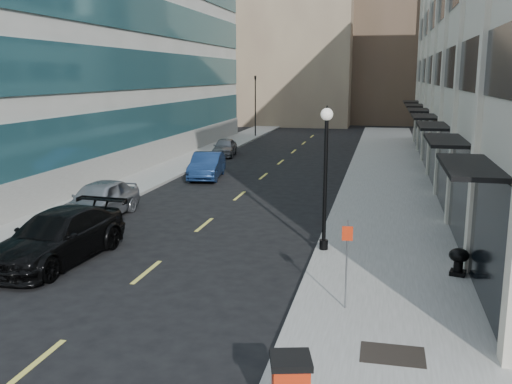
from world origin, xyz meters
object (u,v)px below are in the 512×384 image
at_px(car_silver_sedan, 99,200).
at_px(car_grey_sedan, 225,147).
at_px(lamppost, 326,166).
at_px(urn_planter, 459,259).
at_px(sign_post, 347,252).
at_px(car_black_pickup, 58,237).
at_px(car_blue_sedan, 207,166).
at_px(traffic_signal, 255,80).

relative_size(car_silver_sedan, car_grey_sedan, 1.21).
xyz_separation_m(lamppost, urn_planter, (4.30, -1.71, -2.46)).
bearing_deg(sign_post, urn_planter, 39.84).
distance_m(car_black_pickup, car_grey_sedan, 25.86).
xyz_separation_m(sign_post, urn_planter, (3.20, 3.32, -1.03)).
height_order(car_grey_sedan, sign_post, sign_post).
bearing_deg(sign_post, car_grey_sedan, 105.57).
bearing_deg(car_grey_sedan, car_blue_sedan, -87.71).
bearing_deg(lamppost, car_black_pickup, -161.88).
bearing_deg(car_black_pickup, sign_post, -7.89).
height_order(car_grey_sedan, urn_planter, car_grey_sedan).
bearing_deg(traffic_signal, car_grey_sedan, -87.10).
bearing_deg(car_grey_sedan, car_black_pickup, -93.86).
relative_size(car_blue_sedan, sign_post, 1.99).
distance_m(traffic_signal, car_silver_sedan, 34.28).
bearing_deg(car_silver_sedan, car_black_pickup, -74.59).
height_order(car_grey_sedan, lamppost, lamppost).
height_order(car_black_pickup, car_blue_sedan, car_black_pickup).
bearing_deg(traffic_signal, sign_post, -74.12).
xyz_separation_m(car_silver_sedan, lamppost, (10.10, -2.88, 2.29)).
distance_m(car_grey_sedan, sign_post, 30.20).
height_order(traffic_signal, lamppost, traffic_signal).
relative_size(traffic_signal, urn_planter, 8.32).
relative_size(car_silver_sedan, urn_planter, 5.80).
distance_m(traffic_signal, sign_post, 43.69).
bearing_deg(car_black_pickup, car_grey_sedan, 98.19).
xyz_separation_m(car_silver_sedan, urn_planter, (14.40, -4.60, -0.17)).
relative_size(lamppost, urn_planter, 6.02).
distance_m(car_blue_sedan, sign_post, 20.76).
relative_size(car_black_pickup, urn_planter, 6.97).
xyz_separation_m(car_silver_sedan, car_blue_sedan, (1.60, 10.47, -0.05)).
xyz_separation_m(car_grey_sedan, sign_post, (11.20, -28.03, 1.00)).
bearing_deg(lamppost, sign_post, -77.67).
distance_m(car_silver_sedan, urn_planter, 15.12).
distance_m(lamppost, sign_post, 5.35).
bearing_deg(traffic_signal, car_black_pickup, -86.86).
height_order(car_black_pickup, sign_post, sign_post).
xyz_separation_m(car_black_pickup, car_blue_sedan, (0.12, 16.18, -0.07)).
relative_size(traffic_signal, car_grey_sedan, 1.74).
bearing_deg(car_black_pickup, car_silver_sedan, 109.42).
bearing_deg(sign_post, car_silver_sedan, 138.53).
distance_m(car_blue_sedan, urn_planter, 19.77).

